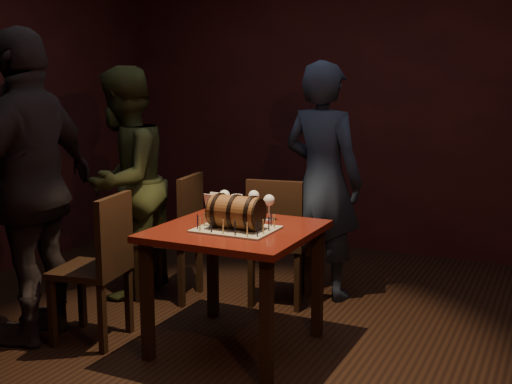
# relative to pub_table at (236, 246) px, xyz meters

# --- Properties ---
(room_shell) EXTENTS (5.04, 5.04, 2.80)m
(room_shell) POSITION_rel_pub_table_xyz_m (-0.01, 0.08, 0.76)
(room_shell) COLOR black
(room_shell) RESTS_ON ground
(pub_table) EXTENTS (0.90, 0.90, 0.75)m
(pub_table) POSITION_rel_pub_table_xyz_m (0.00, 0.00, 0.00)
(pub_table) COLOR #49110C
(pub_table) RESTS_ON ground
(cake_board) EXTENTS (0.45, 0.35, 0.01)m
(cake_board) POSITION_rel_pub_table_xyz_m (0.03, -0.06, 0.12)
(cake_board) COLOR gray
(cake_board) RESTS_ON pub_table
(barrel_cake) EXTENTS (0.36, 0.21, 0.21)m
(barrel_cake) POSITION_rel_pub_table_xyz_m (0.03, -0.06, 0.22)
(barrel_cake) COLOR brown
(barrel_cake) RESTS_ON cake_board
(birthday_candles) EXTENTS (0.40, 0.30, 0.09)m
(birthday_candles) POSITION_rel_pub_table_xyz_m (0.03, -0.06, 0.16)
(birthday_candles) COLOR #D4BF7E
(birthday_candles) RESTS_ON cake_board
(wine_glass_left) EXTENTS (0.07, 0.07, 0.16)m
(wine_glass_left) POSITION_rel_pub_table_xyz_m (-0.24, 0.30, 0.23)
(wine_glass_left) COLOR silver
(wine_glass_left) RESTS_ON pub_table
(wine_glass_mid) EXTENTS (0.07, 0.07, 0.16)m
(wine_glass_mid) POSITION_rel_pub_table_xyz_m (-0.07, 0.38, 0.23)
(wine_glass_mid) COLOR silver
(wine_glass_mid) RESTS_ON pub_table
(wine_glass_right) EXTENTS (0.07, 0.07, 0.16)m
(wine_glass_right) POSITION_rel_pub_table_xyz_m (0.09, 0.28, 0.23)
(wine_glass_right) COLOR silver
(wine_glass_right) RESTS_ON pub_table
(pint_of_ale) EXTENTS (0.07, 0.07, 0.15)m
(pint_of_ale) POSITION_rel_pub_table_xyz_m (-0.12, 0.24, 0.18)
(pint_of_ale) COLOR silver
(pint_of_ale) RESTS_ON pub_table
(menu_card) EXTENTS (0.10, 0.05, 0.13)m
(menu_card) POSITION_rel_pub_table_xyz_m (-0.32, 0.30, 0.17)
(menu_card) COLOR white
(menu_card) RESTS_ON pub_table
(chair_back) EXTENTS (0.46, 0.46, 0.93)m
(chair_back) POSITION_rel_pub_table_xyz_m (-0.08, 0.78, -0.12)
(chair_back) COLOR black
(chair_back) RESTS_ON ground
(chair_left_rear) EXTENTS (0.46, 0.46, 0.93)m
(chair_left_rear) POSITION_rel_pub_table_xyz_m (-0.80, 0.61, -0.12)
(chair_left_rear) COLOR black
(chair_left_rear) RESTS_ON ground
(chair_left_front) EXTENTS (0.46, 0.46, 0.93)m
(chair_left_front) POSITION_rel_pub_table_xyz_m (-0.79, -0.28, -0.12)
(chair_left_front) COLOR black
(chair_left_front) RESTS_ON ground
(person_back) EXTENTS (0.71, 0.54, 1.75)m
(person_back) POSITION_rel_pub_table_xyz_m (0.13, 1.14, 0.23)
(person_back) COLOR #1B2437
(person_back) RESTS_ON ground
(person_left_rear) EXTENTS (0.79, 0.94, 1.71)m
(person_left_rear) POSITION_rel_pub_table_xyz_m (-1.22, 0.53, 0.22)
(person_left_rear) COLOR #31371B
(person_left_rear) RESTS_ON ground
(person_left_front) EXTENTS (0.61, 1.18, 1.93)m
(person_left_front) POSITION_rel_pub_table_xyz_m (-1.20, -0.39, 0.32)
(person_left_front) COLOR black
(person_left_front) RESTS_ON ground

